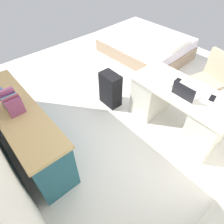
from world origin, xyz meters
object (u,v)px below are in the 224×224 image
desk (177,108)px  cell_phone_near_laptop (212,98)px  bed (146,45)px  cell_phone_by_mouse (178,81)px  office_chair (207,84)px  computer_mouse (170,85)px  figurine_small (1,89)px  suitcase_black (110,89)px  laptop (185,93)px  credenza (25,130)px

desk → cell_phone_near_laptop: 0.51m
bed → cell_phone_by_mouse: 2.12m
office_chair → bed: 1.90m
bed → cell_phone_by_mouse: (-1.66, 1.23, 0.48)m
computer_mouse → figurine_small: 2.21m
suitcase_black → cell_phone_near_laptop: bearing=-159.2°
bed → suitcase_black: size_ratio=3.30×
cell_phone_near_laptop → laptop: bearing=30.2°
office_chair → computer_mouse: (0.16, 0.87, 0.32)m
computer_mouse → desk: bearing=-156.0°
credenza → suitcase_black: credenza is taller
office_chair → bed: size_ratio=0.48×
cell_phone_by_mouse → office_chair: bearing=-114.2°
suitcase_black → computer_mouse: 1.04m
office_chair → cell_phone_near_laptop: office_chair is taller
figurine_small → office_chair: bearing=-118.1°
credenza → cell_phone_near_laptop: (-1.39, -2.01, 0.33)m
office_chair → suitcase_black: (1.04, 1.20, -0.12)m
suitcase_black → cell_phone_by_mouse: 1.10m
laptop → computer_mouse: 0.27m
desk → cell_phone_by_mouse: 0.40m
office_chair → bed: office_chair is taller
office_chair → computer_mouse: office_chair is taller
desk → office_chair: 0.79m
office_chair → figurine_small: bearing=61.9°
cell_phone_near_laptop → cell_phone_by_mouse: size_ratio=1.00×
computer_mouse → bed: bearing=-40.9°
cell_phone_by_mouse → figurine_small: 2.36m
cell_phone_near_laptop → cell_phone_by_mouse: bearing=-9.8°
desk → computer_mouse: (0.17, 0.08, 0.36)m
figurine_small → bed: bearing=-83.1°
suitcase_black → bed: bearing=-65.9°
credenza → computer_mouse: (-0.86, -1.81, 0.34)m
credenza → office_chair: bearing=-111.0°
laptop → cell_phone_by_mouse: 0.34m
credenza → cell_phone_by_mouse: (-0.87, -1.98, 0.33)m
desk → laptop: bearing=127.5°
credenza → laptop: laptop is taller
laptop → office_chair: bearing=-83.9°
cell_phone_by_mouse → figurine_small: size_ratio=1.24×
office_chair → suitcase_black: office_chair is taller
cell_phone_near_laptop → figurine_small: 2.69m
desk → office_chair: size_ratio=1.54×
laptop → computer_mouse: bearing=-8.6°
bed → cell_phone_by_mouse: cell_phone_by_mouse is taller
desk → computer_mouse: bearing=24.4°
credenza → laptop: (-1.12, -1.77, 0.38)m
office_chair → bed: (1.82, -0.54, -0.18)m
cell_phone_by_mouse → desk: bearing=138.2°
computer_mouse → cell_phone_by_mouse: computer_mouse is taller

